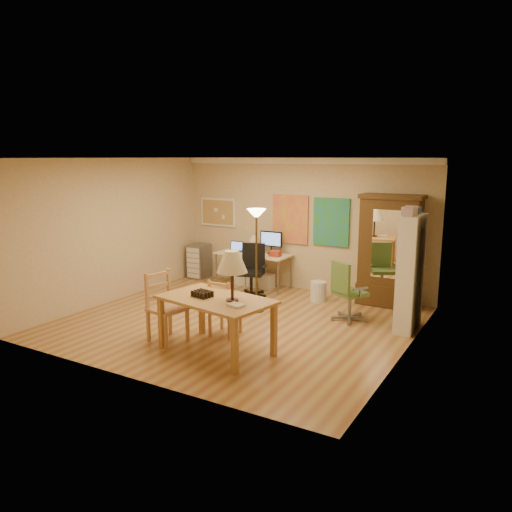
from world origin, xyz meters
The scene contains 16 objects.
floor centered at (0.00, 0.00, 0.00)m, with size 5.50×5.50×0.00m, color brown.
crown_molding centered at (0.00, 2.46, 2.64)m, with size 5.50×0.08×0.12m, color white.
corkboard centered at (-2.05, 2.47, 1.50)m, with size 0.90×0.04×0.62m, color tan.
art_panel_left centered at (-0.25, 2.47, 1.45)m, with size 0.80×0.04×1.00m, color gold.
art_panel_right centered at (0.65, 2.47, 1.45)m, with size 0.75×0.04×0.95m, color teal.
dining_table centered at (0.53, -1.25, 0.94)m, with size 1.72×1.21×1.48m.
ladder_chair_back centered at (0.15, -0.61, 0.41)m, with size 0.41×0.39×0.88m.
ladder_chair_left centered at (-0.47, -1.25, 0.49)m, with size 0.54×0.56×1.05m.
torchiere_lamp centered at (-0.03, 0.68, 1.47)m, with size 0.33×0.33×1.84m.
computer_desk centered at (-0.90, 2.16, 0.44)m, with size 1.59×0.69×1.20m.
office_chair_black centered at (-0.60, 1.49, 0.28)m, with size 0.64×0.64×1.04m.
office_chair_green centered at (1.57, 1.01, 0.27)m, with size 0.63×0.64×1.02m.
drawer_cart centered at (-2.43, 2.22, 0.39)m, with size 0.39×0.46×0.77m.
armoire centered at (1.89, 2.24, 0.89)m, with size 1.12×0.53×2.06m.
bookshelf centered at (2.55, 1.05, 0.92)m, with size 0.28×0.74×1.84m.
wastebin centered at (0.69, 1.81, 0.19)m, with size 0.31×0.31×0.39m, color silver.
Camera 1 is at (4.26, -6.75, 2.72)m, focal length 35.00 mm.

